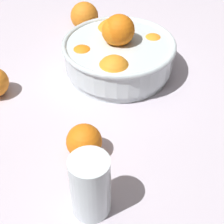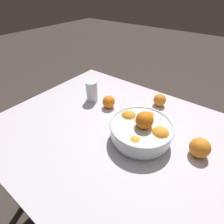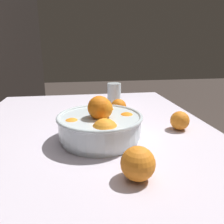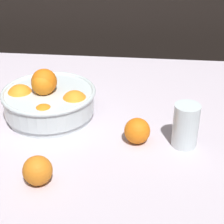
{
  "view_description": "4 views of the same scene",
  "coord_description": "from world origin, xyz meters",
  "px_view_note": "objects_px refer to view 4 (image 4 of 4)",
  "views": [
    {
      "loc": [
        0.78,
        -0.16,
        1.34
      ],
      "look_at": [
        0.19,
        -0.07,
        0.81
      ],
      "focal_mm": 60.0,
      "sensor_mm": 36.0,
      "label": 1
    },
    {
      "loc": [
        -0.25,
        0.51,
        1.36
      ],
      "look_at": [
        0.17,
        -0.05,
        0.83
      ],
      "focal_mm": 28.0,
      "sensor_mm": 36.0,
      "label": 2
    },
    {
      "loc": [
        -0.69,
        0.04,
        1.08
      ],
      "look_at": [
        0.17,
        -0.1,
        0.81
      ],
      "focal_mm": 35.0,
      "sensor_mm": 36.0,
      "label": 3
    },
    {
      "loc": [
        0.28,
        -1.01,
        1.37
      ],
      "look_at": [
        0.19,
        -0.09,
        0.83
      ],
      "focal_mm": 60.0,
      "sensor_mm": 36.0,
      "label": 4
    }
  ],
  "objects_px": {
    "fruit_bowl": "(48,100)",
    "juice_glass": "(185,128)",
    "orange_loose_near_bowl": "(137,131)",
    "orange_loose_front": "(38,170)"
  },
  "relations": [
    {
      "from": "orange_loose_near_bowl",
      "to": "orange_loose_front",
      "type": "distance_m",
      "value": 0.3
    },
    {
      "from": "juice_glass",
      "to": "orange_loose_front",
      "type": "distance_m",
      "value": 0.4
    },
    {
      "from": "juice_glass",
      "to": "orange_loose_front",
      "type": "xyz_separation_m",
      "value": [
        -0.35,
        -0.19,
        -0.02
      ]
    },
    {
      "from": "fruit_bowl",
      "to": "orange_loose_near_bowl",
      "type": "bearing_deg",
      "value": -22.14
    },
    {
      "from": "orange_loose_near_bowl",
      "to": "orange_loose_front",
      "type": "height_order",
      "value": "same"
    },
    {
      "from": "fruit_bowl",
      "to": "juice_glass",
      "type": "relative_size",
      "value": 2.31
    },
    {
      "from": "juice_glass",
      "to": "orange_loose_near_bowl",
      "type": "height_order",
      "value": "juice_glass"
    },
    {
      "from": "fruit_bowl",
      "to": "orange_loose_near_bowl",
      "type": "xyz_separation_m",
      "value": [
        0.28,
        -0.11,
        -0.02
      ]
    },
    {
      "from": "orange_loose_near_bowl",
      "to": "orange_loose_front",
      "type": "bearing_deg",
      "value": -139.3
    },
    {
      "from": "orange_loose_front",
      "to": "orange_loose_near_bowl",
      "type": "bearing_deg",
      "value": 40.7
    }
  ]
}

